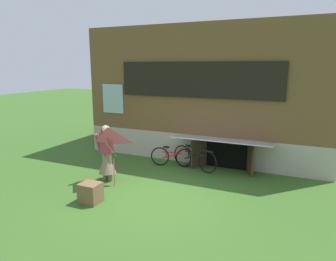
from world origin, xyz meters
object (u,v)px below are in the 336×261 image
at_px(bicycle_red, 172,157).
at_px(wooden_crate, 91,193).
at_px(kite, 108,141).
at_px(bicycle_black, 194,158).
at_px(person, 107,157).

relative_size(bicycle_red, wooden_crate, 2.96).
distance_m(kite, bicycle_black, 3.12).
xyz_separation_m(bicycle_black, bicycle_red, (-0.80, 0.01, -0.05)).
height_order(person, bicycle_red, person).
height_order(person, kite, person).
bearing_deg(bicycle_black, wooden_crate, -96.80).
distance_m(person, kite, 0.91).
relative_size(bicycle_black, bicycle_red, 1.12).
xyz_separation_m(bicycle_black, wooden_crate, (-1.55, -3.44, -0.13)).
bearing_deg(person, kite, -61.94).
distance_m(kite, bicycle_red, 2.80).
xyz_separation_m(person, wooden_crate, (0.53, -1.46, -0.46)).
distance_m(kite, wooden_crate, 1.48).
xyz_separation_m(bicycle_red, wooden_crate, (-0.75, -3.45, -0.09)).
height_order(bicycle_red, wooden_crate, bicycle_red).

